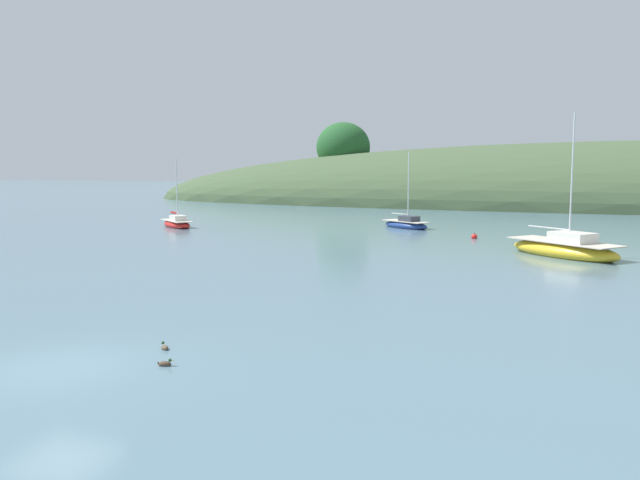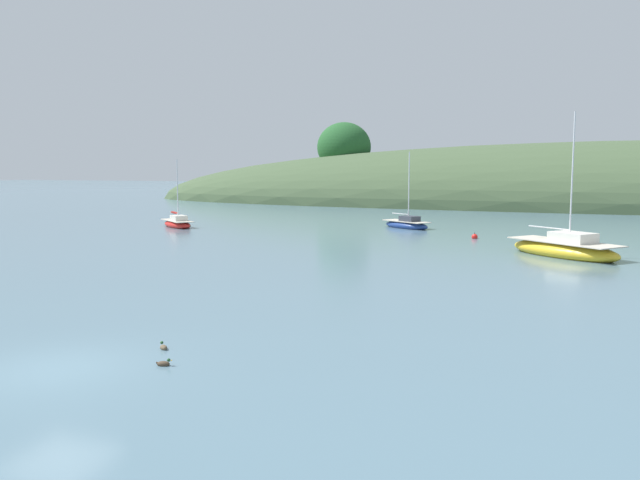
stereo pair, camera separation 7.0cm
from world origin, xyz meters
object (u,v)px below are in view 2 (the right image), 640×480
(sailboat_yellow_far, at_px, (178,223))
(sailboat_blue_center, at_px, (407,224))
(sailboat_white_near, at_px, (565,249))
(duck_straggler, at_px, (164,347))
(mooring_buoy_channel, at_px, (475,237))
(duck_lead, at_px, (164,364))

(sailboat_yellow_far, bearing_deg, sailboat_blue_center, 17.21)
(sailboat_white_near, distance_m, sailboat_yellow_far, 32.43)
(sailboat_blue_center, height_order, duck_straggler, sailboat_blue_center)
(sailboat_yellow_far, relative_size, sailboat_blue_center, 0.91)
(sailboat_yellow_far, distance_m, sailboat_blue_center, 19.88)
(mooring_buoy_channel, bearing_deg, duck_straggler, -99.22)
(sailboat_white_near, relative_size, sailboat_yellow_far, 1.42)
(mooring_buoy_channel, relative_size, duck_lead, 1.28)
(sailboat_blue_center, distance_m, duck_straggler, 38.50)
(sailboat_yellow_far, height_order, sailboat_blue_center, sailboat_blue_center)
(duck_straggler, bearing_deg, sailboat_yellow_far, 121.77)
(sailboat_blue_center, xyz_separation_m, mooring_buoy_channel, (6.40, -6.40, -0.20))
(sailboat_yellow_far, height_order, duck_lead, sailboat_yellow_far)
(mooring_buoy_channel, bearing_deg, sailboat_white_near, -52.36)
(duck_straggler, bearing_deg, sailboat_blue_center, 91.78)
(duck_straggler, relative_size, duck_lead, 0.91)
(sailboat_blue_center, bearing_deg, duck_lead, -87.03)
(sailboat_white_near, xyz_separation_m, duck_straggler, (-11.18, -24.34, -0.38))
(sailboat_yellow_far, bearing_deg, sailboat_white_near, -14.76)
(duck_straggler, xyz_separation_m, duck_lead, (0.87, -1.31, 0.00))
(sailboat_blue_center, distance_m, mooring_buoy_channel, 9.06)
(sailboat_blue_center, distance_m, duck_lead, 39.85)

